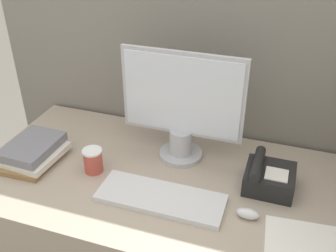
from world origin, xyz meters
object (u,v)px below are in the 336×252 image
object	(u,v)px
coffee_cup	(93,160)
mouse	(248,214)
monitor	(182,110)
book_stack	(33,152)
desk_telephone	(268,177)
keyboard	(161,198)

from	to	relation	value
coffee_cup	mouse	bearing A→B (deg)	-6.17
mouse	coffee_cup	xyz separation A→B (m)	(-0.59, 0.06, 0.03)
monitor	book_stack	xyz separation A→B (m)	(-0.54, -0.22, -0.17)
monitor	desk_telephone	size ratio (longest dim) A/B	2.61
keyboard	coffee_cup	bearing A→B (deg)	165.75
book_stack	desk_telephone	world-z (taller)	desk_telephone
keyboard	mouse	world-z (taller)	mouse
desk_telephone	monitor	bearing A→B (deg)	166.03
coffee_cup	desk_telephone	bearing A→B (deg)	10.07
keyboard	desk_telephone	size ratio (longest dim) A/B	2.46
keyboard	mouse	bearing A→B (deg)	2.17
mouse	book_stack	size ratio (longest dim) A/B	0.30
monitor	mouse	bearing A→B (deg)	-40.59
mouse	desk_telephone	distance (m)	0.18
keyboard	coffee_cup	xyz separation A→B (m)	(-0.30, 0.08, 0.04)
coffee_cup	book_stack	distance (m)	0.26
keyboard	coffee_cup	distance (m)	0.31
keyboard	mouse	size ratio (longest dim) A/B	5.83
keyboard	book_stack	size ratio (longest dim) A/B	1.76
monitor	book_stack	world-z (taller)	monitor
monitor	desk_telephone	bearing A→B (deg)	-13.97
keyboard	book_stack	xyz separation A→B (m)	(-0.55, 0.06, 0.03)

